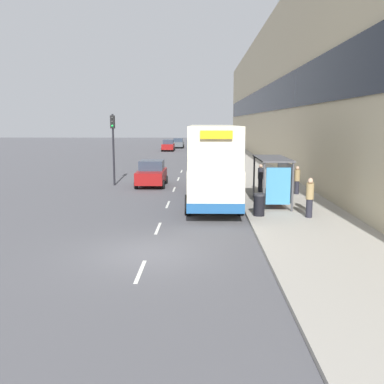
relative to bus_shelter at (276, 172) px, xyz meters
The scene contains 21 objects.
ground_plane 10.24m from the bus_shelter, 124.97° to the right, with size 220.00×220.00×0.00m, color #515156.
pavement 30.31m from the bus_shelter, 88.62° to the left, with size 5.00×93.00×0.14m.
terrace_facade 31.18m from the bus_shelter, 81.14° to the left, with size 3.10×93.00×15.58m.
lane_mark_0 11.69m from the bus_shelter, 120.03° to the right, with size 0.12×2.00×0.01m.
lane_mark_1 7.64m from the bus_shelter, 141.15° to the right, with size 0.12×2.00×0.01m.
lane_mark_2 6.11m from the bus_shelter, behind, with size 0.12×2.00×0.01m.
lane_mark_3 8.55m from the bus_shelter, 133.76° to the left, with size 0.12×2.00×0.01m.
lane_mark_4 12.88m from the bus_shelter, 116.92° to the left, with size 0.12×2.00×0.01m.
lane_mark_5 17.77m from the bus_shelter, 109.06° to the left, with size 0.12×2.00×0.01m.
bus_shelter is the anchor object (origin of this frame).
double_decker_bus_near 3.56m from the bus_shelter, 158.94° to the left, with size 2.85×10.46×4.30m.
car_0 45.58m from the bus_shelter, 101.58° to the left, with size 1.99×4.11×1.77m.
car_1 53.26m from the bus_shelter, 98.67° to the left, with size 1.97×4.24×1.69m.
car_2 10.66m from the bus_shelter, 134.62° to the left, with size 2.06×3.98×1.81m.
pedestrian_at_shelter 4.05m from the bus_shelter, 61.63° to the left, with size 0.34×0.34×1.71m.
pedestrian_1 4.35m from the bus_shelter, 93.05° to the left, with size 0.35×0.35×1.74m.
pedestrian_2 2.45m from the bus_shelter, 54.50° to the right, with size 0.34×0.34×1.70m.
pedestrian_3 2.46m from the bus_shelter, 75.35° to the left, with size 0.34×0.34×1.73m.
pedestrian_4 3.26m from the bus_shelter, 70.91° to the right, with size 0.36×0.36×1.81m.
litter_bin 3.16m from the bus_shelter, 114.71° to the right, with size 0.55×0.55×1.05m.
traffic_light_far_kerb 12.91m from the bus_shelter, 142.47° to the left, with size 0.30×0.32×5.04m.
Camera 1 is at (1.85, -14.11, 4.49)m, focal length 40.00 mm.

